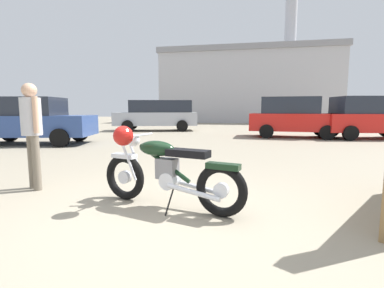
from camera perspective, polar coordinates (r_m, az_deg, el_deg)
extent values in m
plane|color=gray|center=(3.44, -6.90, -14.61)|extent=(80.00, 80.00, 0.00)
torus|color=black|center=(4.10, -13.38, -6.49)|extent=(0.64, 0.31, 0.64)
cylinder|color=silver|center=(4.10, -13.38, -6.49)|extent=(0.20, 0.13, 0.18)
torus|color=black|center=(3.38, 5.90, -9.27)|extent=(0.64, 0.31, 0.64)
cylinder|color=silver|center=(3.38, 5.90, -9.27)|extent=(0.20, 0.13, 0.18)
cube|color=silver|center=(4.04, -13.50, -2.34)|extent=(0.38, 0.24, 0.06)
cube|color=black|center=(3.30, 6.29, -4.47)|extent=(0.42, 0.25, 0.07)
cylinder|color=silver|center=(3.90, -12.79, -2.89)|extent=(0.28, 0.13, 0.58)
cylinder|color=silver|center=(4.02, -11.43, -2.57)|extent=(0.28, 0.13, 0.58)
sphere|color=silver|center=(3.90, -11.67, 0.73)|extent=(0.17, 0.17, 0.17)
cylinder|color=silver|center=(3.84, -10.76, 1.71)|extent=(0.23, 0.60, 0.03)
sphere|color=#B21914|center=(3.61, -13.67, 1.61)|extent=(0.25, 0.25, 0.25)
cylinder|color=black|center=(3.66, -5.61, -3.81)|extent=(0.73, 0.30, 0.47)
ellipsoid|color=black|center=(3.69, -7.16, -0.88)|extent=(0.56, 0.38, 0.20)
cube|color=black|center=(3.46, -0.83, -1.86)|extent=(0.58, 0.37, 0.09)
cube|color=slate|center=(3.65, -5.01, -4.93)|extent=(0.30, 0.26, 0.26)
cylinder|color=silver|center=(3.66, -4.45, -7.29)|extent=(0.27, 0.26, 0.22)
cylinder|color=silver|center=(3.42, 0.20, -9.70)|extent=(0.68, 0.29, 0.14)
cylinder|color=silver|center=(3.60, 1.65, -8.87)|extent=(0.68, 0.29, 0.14)
cylinder|color=black|center=(3.53, -4.47, -11.23)|extent=(0.10, 0.23, 0.33)
cylinder|color=#706656|center=(5.19, -29.53, -3.12)|extent=(0.12, 0.12, 0.86)
cylinder|color=#706656|center=(5.03, -28.85, -3.39)|extent=(0.12, 0.12, 0.86)
cylinder|color=#B2B2B7|center=(5.04, -29.70, 4.83)|extent=(0.30, 0.30, 0.58)
cylinder|color=tan|center=(5.22, -30.41, 5.15)|extent=(0.08, 0.08, 0.55)
cylinder|color=tan|center=(4.86, -28.98, 5.16)|extent=(0.08, 0.08, 0.55)
sphere|color=tan|center=(5.05, -29.98, 9.36)|extent=(0.22, 0.22, 0.22)
cylinder|color=black|center=(14.41, 24.44, 2.63)|extent=(0.62, 0.27, 0.60)
cylinder|color=black|center=(12.79, 25.57, 2.09)|extent=(0.62, 0.27, 0.60)
cylinder|color=black|center=(14.23, 14.85, 2.99)|extent=(0.62, 0.27, 0.60)
cylinder|color=black|center=(12.59, 14.76, 2.48)|extent=(0.62, 0.27, 0.60)
cube|color=red|center=(13.43, 19.99, 4.19)|extent=(4.08, 2.14, 0.76)
cube|color=#232833|center=(13.40, 19.06, 7.39)|extent=(2.58, 1.82, 0.72)
cylinder|color=black|center=(14.45, 26.40, 2.54)|extent=(0.61, 0.24, 0.60)
cylinder|color=black|center=(12.97, 29.30, 1.93)|extent=(0.61, 0.24, 0.60)
cube|color=red|center=(14.23, 32.25, 3.66)|extent=(4.03, 1.98, 0.76)
cube|color=#232833|center=(14.10, 31.56, 6.70)|extent=(2.53, 1.73, 0.72)
cylinder|color=black|center=(11.93, -21.72, 2.01)|extent=(0.64, 0.29, 0.62)
cylinder|color=black|center=(10.34, -25.07, 1.13)|extent=(0.64, 0.29, 0.62)
cylinder|color=black|center=(13.13, -32.81, 1.80)|extent=(0.64, 0.29, 0.62)
cube|color=#2D4784|center=(11.69, -29.51, 3.27)|extent=(4.41, 2.34, 0.72)
cube|color=#232833|center=(11.67, -29.71, 6.60)|extent=(2.21, 1.85, 0.64)
cylinder|color=black|center=(15.92, -12.88, 3.53)|extent=(0.67, 0.33, 0.64)
cylinder|color=black|center=(17.66, -11.97, 3.90)|extent=(0.67, 0.33, 0.64)
cylinder|color=black|center=(15.72, -2.00, 3.67)|extent=(0.67, 0.33, 0.64)
cylinder|color=black|center=(17.48, -2.17, 4.01)|extent=(0.67, 0.33, 0.64)
cube|color=#ADB2BC|center=(16.61, -7.29, 5.08)|extent=(4.96, 2.66, 0.74)
cube|color=#232833|center=(16.58, -6.29, 7.54)|extent=(3.75, 2.26, 0.68)
cube|color=#B2B2B7|center=(29.97, 11.10, 10.57)|extent=(16.46, 10.34, 6.27)
cube|color=gray|center=(30.37, 11.26, 16.96)|extent=(16.78, 10.66, 0.50)
cylinder|color=#B2B2B7|center=(31.38, 19.34, 22.88)|extent=(1.10, 1.10, 7.44)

